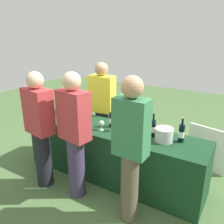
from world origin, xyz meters
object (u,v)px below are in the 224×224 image
Objects in this scene: wine_bottle_0 at (112,119)px; wine_glass_0 at (77,117)px; wine_bottle_1 at (149,125)px; guest_2 at (131,146)px; guest_0 at (40,127)px; menu_board at (207,149)px; wine_bottle_3 at (181,133)px; wine_glass_2 at (114,124)px; server_pouring at (102,107)px; wine_bottle_2 at (153,128)px; guest_1 at (75,133)px; wine_glass_1 at (102,123)px; ice_bucket at (164,135)px.

wine_bottle_0 is 0.54m from wine_glass_0.
wine_bottle_1 is 0.17× the size of guest_2.
guest_0 is (-1.21, -0.81, -0.01)m from wine_bottle_1.
wine_bottle_0 is 0.45× the size of menu_board.
wine_bottle_1 is 1.46m from guest_0.
guest_0 is (-1.67, -0.75, -0.02)m from wine_bottle_3.
guest_0 is 1.33m from guest_2.
wine_bottle_1 is at bearing 172.20° from wine_bottle_3.
guest_2 reaches higher than menu_board.
server_pouring reaches higher than wine_glass_2.
guest_2 is at bearing 128.89° from server_pouring.
wine_glass_2 is at bearing -170.05° from wine_bottle_3.
wine_bottle_3 is at bearing 6.83° from wine_glass_0.
wine_bottle_1 is 0.14m from wine_bottle_2.
menu_board is at bearing 30.51° from wine_glass_0.
wine_bottle_2 is 0.19× the size of server_pouring.
menu_board is at bearing 56.91° from guest_1.
server_pouring is at bearing 123.21° from wine_glass_1.
wine_glass_2 is (-0.88, -0.15, -0.01)m from wine_bottle_3.
wine_glass_1 is at bearing -162.52° from wine_glass_2.
wine_bottle_1 is 1.16m from menu_board.
wine_bottle_1 reaches higher than menu_board.
wine_glass_1 is 0.87m from ice_bucket.
wine_glass_1 is 0.18m from wine_glass_2.
ice_bucket reaches higher than menu_board.
wine_bottle_3 reaches higher than ice_bucket.
wine_glass_0 is at bearing -175.87° from ice_bucket.
guest_0 is at bearing -127.20° from menu_board.
wine_bottle_3 is at bearing 9.95° from wine_glass_2.
wine_bottle_1 is 1.26× the size of ice_bucket.
wine_glass_1 is 0.48m from guest_1.
wine_glass_2 is 0.81m from server_pouring.
server_pouring is 1.58m from guest_2.
wine_glass_1 is at bearing 88.35° from guest_1.
wine_glass_0 is 0.09× the size of guest_2.
wine_glass_2 is 1.57m from menu_board.
wine_bottle_0 is 1.58m from menu_board.
wine_bottle_0 is 0.65m from server_pouring.
ice_bucket is 0.65m from guest_2.
ice_bucket is (1.32, 0.10, -0.02)m from wine_glass_0.
wine_bottle_2 is 2.18× the size of wine_glass_0.
guest_0 reaches higher than wine_bottle_3.
guest_1 reaches higher than wine_bottle_2.
wine_bottle_0 is 0.20× the size of guest_0.
guest_1 reaches higher than wine_bottle_0.
wine_bottle_3 is 0.89m from wine_glass_2.
wine_glass_2 is 0.09× the size of server_pouring.
wine_glass_2 reaches higher than wine_glass_0.
guest_1 is at bearing -148.86° from wine_bottle_3.
server_pouring reaches higher than wine_bottle_1.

